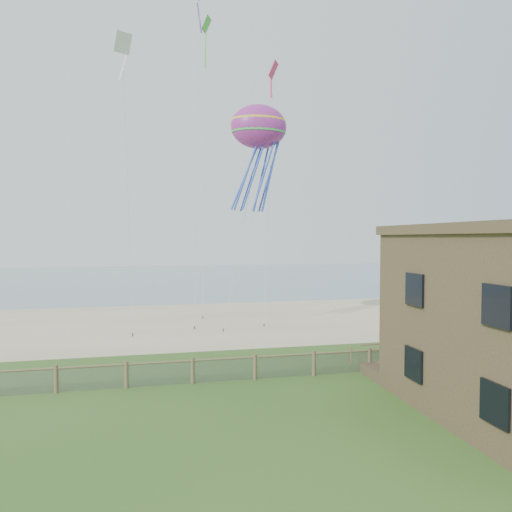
{
  "coord_description": "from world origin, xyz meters",
  "views": [
    {
      "loc": [
        -4.59,
        -15.34,
        6.85
      ],
      "look_at": [
        0.49,
        8.0,
        5.92
      ],
      "focal_mm": 32.0,
      "sensor_mm": 36.0,
      "label": 1
    }
  ],
  "objects": [
    {
      "name": "ground",
      "position": [
        0.0,
        0.0,
        0.0
      ],
      "size": [
        160.0,
        160.0,
        0.0
      ],
      "primitive_type": "plane",
      "color": "#2E511B",
      "rests_on": "ground"
    },
    {
      "name": "sand_beach",
      "position": [
        0.0,
        22.0,
        0.0
      ],
      "size": [
        72.0,
        20.0,
        0.02
      ],
      "primitive_type": "cube",
      "color": "tan",
      "rests_on": "ground"
    },
    {
      "name": "ocean",
      "position": [
        0.0,
        66.0,
        0.0
      ],
      "size": [
        160.0,
        68.0,
        0.02
      ],
      "primitive_type": "cube",
      "color": "slate",
      "rests_on": "ground"
    },
    {
      "name": "chainlink_fence",
      "position": [
        0.0,
        6.0,
        0.55
      ],
      "size": [
        36.2,
        0.2,
        1.25
      ],
      "primitive_type": null,
      "color": "brown",
      "rests_on": "ground"
    },
    {
      "name": "motel_deck",
      "position": [
        13.0,
        5.0,
        0.25
      ],
      "size": [
        15.0,
        2.0,
        0.5
      ],
      "primitive_type": "cube",
      "color": "brown",
      "rests_on": "ground"
    },
    {
      "name": "picnic_table",
      "position": [
        7.07,
        5.0,
        0.43
      ],
      "size": [
        2.36,
        1.99,
        0.87
      ],
      "primitive_type": null,
      "rotation": [
        0.0,
        0.0,
        0.24
      ],
      "color": "brown",
      "rests_on": "ground"
    },
    {
      "name": "octopus_kite",
      "position": [
        2.1,
        14.54,
        12.33
      ],
      "size": [
        4.32,
        3.68,
        7.53
      ],
      "primitive_type": null,
      "rotation": [
        0.0,
        0.0,
        0.35
      ],
      "color": "#FF2E28"
    },
    {
      "name": "kite_white",
      "position": [
        -6.47,
        13.26,
        17.87
      ],
      "size": [
        1.85,
        2.02,
        2.47
      ],
      "primitive_type": null,
      "rotation": [
        0.44,
        0.0,
        0.51
      ],
      "color": "white"
    },
    {
      "name": "kite_purple",
      "position": [
        -1.73,
        14.87,
        21.94
      ],
      "size": [
        2.14,
        1.65,
        3.01
      ],
      "primitive_type": null,
      "rotation": [
        0.44,
        0.0,
        1.2
      ],
      "color": "#532F9A"
    },
    {
      "name": "kite_red",
      "position": [
        3.15,
        14.76,
        17.74
      ],
      "size": [
        1.8,
        1.66,
        2.06
      ],
      "primitive_type": null,
      "rotation": [
        0.44,
        0.0,
        1.08
      ],
      "color": "#CA2348"
    },
    {
      "name": "kite_green",
      "position": [
        -0.86,
        19.22,
        21.81
      ],
      "size": [
        2.22,
        1.84,
        3.08
      ],
      "primitive_type": null,
      "rotation": [
        0.44,
        0.0,
        1.12
      ],
      "color": "green"
    }
  ]
}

